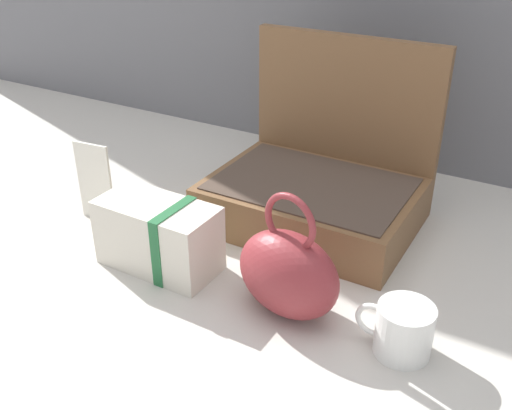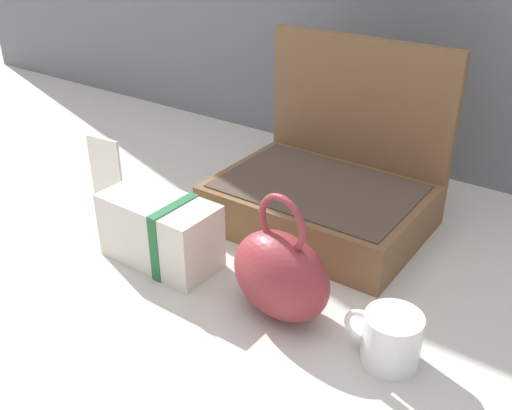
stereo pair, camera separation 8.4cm
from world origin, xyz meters
TOP-DOWN VIEW (x-y plane):
  - ground_plane at (0.00, 0.00)m, footprint 6.00×6.00m
  - open_suitcase at (0.05, 0.20)m, footprint 0.41×0.32m
  - teal_pouch_handbag at (0.14, -0.11)m, footprint 0.20×0.15m
  - cream_toiletry_bag at (-0.13, -0.11)m, footprint 0.22×0.11m
  - coffee_mug at (0.33, -0.11)m, footprint 0.12×0.09m
  - info_card_left at (-0.35, -0.03)m, footprint 0.08×0.01m

SIDE VIEW (x-z plane):
  - ground_plane at x=0.00m, z-range 0.00..0.00m
  - coffee_mug at x=0.33m, z-range 0.00..0.08m
  - cream_toiletry_bag at x=-0.13m, z-range 0.00..0.13m
  - teal_pouch_handbag at x=0.14m, z-range -0.03..0.19m
  - open_suitcase at x=0.05m, z-range -0.10..0.26m
  - info_card_left at x=-0.35m, z-range 0.00..0.17m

